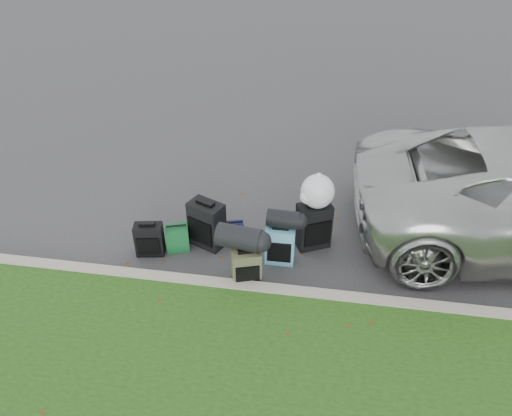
# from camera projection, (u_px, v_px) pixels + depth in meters

# --- Properties ---
(ground) EXTENTS (120.00, 120.00, 0.00)m
(ground) POSITION_uv_depth(u_px,v_px,m) (261.00, 246.00, 7.46)
(ground) COLOR #383535
(ground) RESTS_ON ground
(curb) EXTENTS (120.00, 0.18, 0.15)m
(curb) POSITION_uv_depth(u_px,v_px,m) (250.00, 289.00, 6.61)
(curb) COLOR #9E937F
(curb) RESTS_ON ground
(suitcase_small_black) EXTENTS (0.43, 0.29, 0.50)m
(suitcase_small_black) POSITION_uv_depth(u_px,v_px,m) (149.00, 239.00, 7.20)
(suitcase_small_black) COLOR black
(suitcase_small_black) RESTS_ON ground
(suitcase_large_black_left) EXTENTS (0.58, 0.48, 0.72)m
(suitcase_large_black_left) POSITION_uv_depth(u_px,v_px,m) (207.00, 224.00, 7.31)
(suitcase_large_black_left) COLOR black
(suitcase_large_black_left) RESTS_ON ground
(suitcase_olive) EXTENTS (0.44, 0.35, 0.53)m
(suitcase_olive) POSITION_uv_depth(u_px,v_px,m) (246.00, 267.00, 6.68)
(suitcase_olive) COLOR #3F4029
(suitcase_olive) RESTS_ON ground
(suitcase_teal) EXTENTS (0.41, 0.25, 0.58)m
(suitcase_teal) POSITION_uv_depth(u_px,v_px,m) (280.00, 245.00, 7.03)
(suitcase_teal) COLOR teal
(suitcase_teal) RESTS_ON ground
(suitcase_large_black_right) EXTENTS (0.55, 0.47, 0.71)m
(suitcase_large_black_right) POSITION_uv_depth(u_px,v_px,m) (314.00, 226.00, 7.29)
(suitcase_large_black_right) COLOR black
(suitcase_large_black_right) RESTS_ON ground
(tote_green) EXTENTS (0.39, 0.35, 0.37)m
(tote_green) POSITION_uv_depth(u_px,v_px,m) (177.00, 238.00, 7.33)
(tote_green) COLOR #15622B
(tote_green) RESTS_ON ground
(tote_navy) EXTENTS (0.32, 0.28, 0.29)m
(tote_navy) POSITION_uv_depth(u_px,v_px,m) (235.00, 232.00, 7.51)
(tote_navy) COLOR #171753
(tote_navy) RESTS_ON ground
(duffel_left) EXTENTS (0.63, 0.40, 0.32)m
(duffel_left) POSITION_uv_depth(u_px,v_px,m) (239.00, 237.00, 6.53)
(duffel_left) COLOR black
(duffel_left) RESTS_ON suitcase_olive
(duffel_right) EXTENTS (0.46, 0.27, 0.25)m
(duffel_right) POSITION_uv_depth(u_px,v_px,m) (283.00, 219.00, 6.83)
(duffel_right) COLOR black
(duffel_right) RESTS_ON suitcase_teal
(trash_bag) EXTENTS (0.48, 0.48, 0.48)m
(trash_bag) POSITION_uv_depth(u_px,v_px,m) (318.00, 191.00, 6.95)
(trash_bag) COLOR white
(trash_bag) RESTS_ON suitcase_large_black_right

